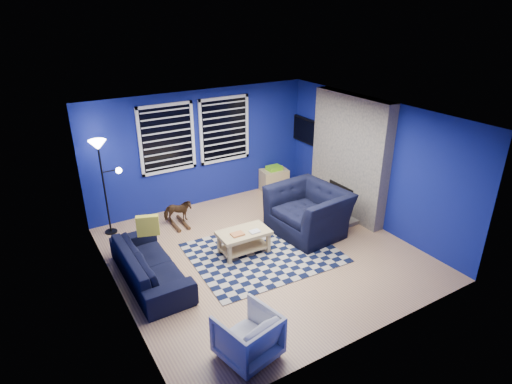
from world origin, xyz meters
TOP-DOWN VIEW (x-y plane):
  - floor at (0.00, 0.00)m, footprint 5.00×5.00m
  - ceiling at (0.00, 0.00)m, footprint 5.00×5.00m
  - wall_back at (0.00, 2.50)m, footprint 5.00×0.00m
  - wall_left at (-2.50, 0.00)m, footprint 0.00×5.00m
  - wall_right at (2.50, 0.00)m, footprint 0.00×5.00m
  - fireplace at (2.36, 0.50)m, footprint 0.65×2.00m
  - window_left at (-0.75, 2.46)m, footprint 1.17×0.06m
  - window_right at (0.55, 2.46)m, footprint 1.17×0.06m
  - tv at (2.45, 2.00)m, footprint 0.07×1.00m
  - rug at (0.00, -0.02)m, footprint 2.59×2.11m
  - sofa at (-1.97, 0.23)m, footprint 2.00×0.79m
  - armchair_big at (1.15, 0.19)m, footprint 1.49×1.33m
  - armchair_bent at (-1.45, -1.99)m, footprint 0.82×0.83m
  - rocking_horse at (-0.91, 1.75)m, footprint 0.43×0.61m
  - coffee_table at (-0.29, 0.16)m, footprint 0.92×0.55m
  - cabinet at (1.71, 2.25)m, footprint 0.66×0.48m
  - floor_lamp at (-2.13, 2.15)m, footprint 0.51×0.31m
  - throw_pillow at (-1.82, 0.65)m, footprint 0.38×0.22m

SIDE VIEW (x-z plane):
  - floor at x=0.00m, z-range 0.00..0.00m
  - rug at x=0.00m, z-range 0.00..0.02m
  - cabinet at x=1.71m, z-range -0.03..0.57m
  - sofa at x=-1.97m, z-range 0.00..0.58m
  - rocking_horse at x=-0.91m, z-range 0.07..0.54m
  - coffee_table at x=-0.29m, z-range 0.09..0.54m
  - armchair_bent at x=-1.45m, z-range 0.00..0.64m
  - armchair_big at x=1.15m, z-range 0.00..0.89m
  - throw_pillow at x=-1.82m, z-range 0.58..0.93m
  - fireplace at x=2.36m, z-range -0.05..2.45m
  - wall_back at x=0.00m, z-range -1.25..3.75m
  - wall_left at x=-2.50m, z-range -1.25..3.75m
  - wall_right at x=2.50m, z-range -1.25..3.75m
  - tv at x=2.45m, z-range 1.11..1.69m
  - floor_lamp at x=-2.13m, z-range 0.60..2.47m
  - window_left at x=-0.75m, z-range 0.89..2.31m
  - window_right at x=0.55m, z-range 0.89..2.31m
  - ceiling at x=0.00m, z-range 2.50..2.50m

